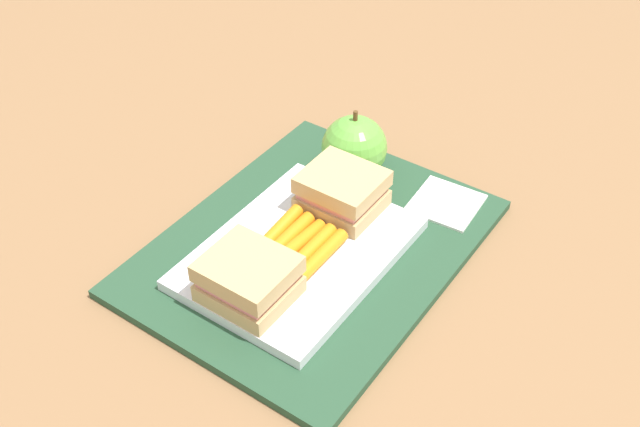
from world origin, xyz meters
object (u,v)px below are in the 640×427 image
sandwich_half_left (248,279)px  paper_napkin (446,203)px  sandwich_half_right (342,191)px  apple (354,148)px  carrot_sticks_bundle (299,243)px  food_tray (299,253)px

sandwich_half_left → paper_napkin: (0.24, -0.08, -0.03)m
sandwich_half_right → paper_napkin: sandwich_half_right is taller
apple → sandwich_half_left: bearing=-172.5°
sandwich_half_left → apple: bearing=7.5°
sandwich_half_right → carrot_sticks_bundle: sandwich_half_right is taller
sandwich_half_left → sandwich_half_right: (0.16, 0.00, 0.00)m
sandwich_half_right → carrot_sticks_bundle: (-0.08, -0.00, -0.02)m
sandwich_half_left → sandwich_half_right: bearing=0.0°
paper_napkin → food_tray: bearing=152.6°
sandwich_half_left → carrot_sticks_bundle: size_ratio=1.02×
sandwich_half_right → paper_napkin: bearing=-45.4°
food_tray → sandwich_half_right: bearing=0.0°
apple → paper_napkin: apple is taller
carrot_sticks_bundle → sandwich_half_left: bearing=179.8°
sandwich_half_left → sandwich_half_right: same height
food_tray → carrot_sticks_bundle: (0.00, -0.00, 0.01)m
food_tray → sandwich_half_right: sandwich_half_right is taller
sandwich_half_left → sandwich_half_right: size_ratio=1.00×
sandwich_half_left → apple: 0.23m
carrot_sticks_bundle → food_tray: bearing=116.5°
sandwich_half_left → apple: apple is taller
sandwich_half_right → apple: apple is taller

